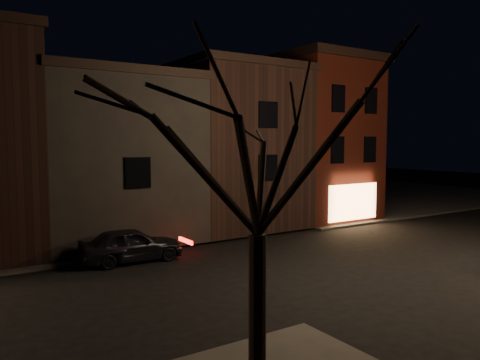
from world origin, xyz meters
TOP-DOWN VIEW (x-y plane):
  - ground at (0.00, 0.00)m, footprint 120.00×120.00m
  - sidewalk_far_right at (20.00, 20.00)m, footprint 30.00×30.00m
  - corner_building at (8.00, 9.47)m, footprint 6.50×8.50m
  - row_building_a at (1.50, 10.50)m, footprint 7.30×10.30m
  - row_building_b at (-5.75, 10.50)m, footprint 7.80×10.30m
  - bare_tree_left at (-8.00, -7.00)m, footprint 5.60×5.60m
  - parked_car_a at (-6.50, 4.41)m, footprint 4.39×1.92m

SIDE VIEW (x-z plane):
  - ground at x=0.00m, z-range 0.00..0.00m
  - sidewalk_far_right at x=20.00m, z-range 0.00..0.12m
  - parked_car_a at x=-6.50m, z-range 0.00..1.47m
  - row_building_b at x=-5.75m, z-range 0.13..8.53m
  - row_building_a at x=1.50m, z-range 0.13..9.53m
  - corner_building at x=8.00m, z-range 0.15..10.65m
  - bare_tree_left at x=-8.00m, z-range 1.68..9.18m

